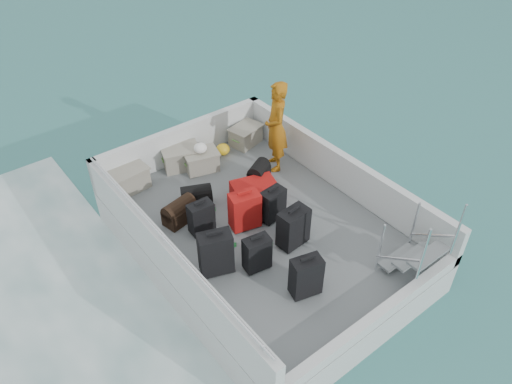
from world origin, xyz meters
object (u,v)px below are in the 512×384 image
suitcase_6 (293,228)px  passenger (276,127)px  suitcase_8 (255,191)px  crate_3 (246,136)px  suitcase_7 (273,205)px  suitcase_5 (245,211)px  crate_2 (201,161)px  suitcase_2 (201,218)px  crate_1 (181,158)px  crate_0 (129,180)px  suitcase_3 (306,277)px  suitcase_4 (257,254)px  suitcase_1 (216,254)px

suitcase_6 → passenger: passenger is taller
suitcase_8 → crate_3: 1.72m
suitcase_7 → suitcase_5: bearing=159.5°
suitcase_8 → crate_2: 1.29m
suitcase_8 → crate_2: crate_2 is taller
suitcase_2 → passenger: bearing=21.3°
suitcase_8 → crate_1: 1.66m
crate_0 → crate_1: crate_1 is taller
suitcase_3 → passenger: passenger is taller
suitcase_2 → passenger: (2.06, 0.66, 0.57)m
crate_1 → crate_2: crate_1 is taller
suitcase_2 → crate_2: size_ratio=0.96×
crate_3 → crate_2: bearing=-170.7°
suitcase_4 → crate_1: (0.47, 2.89, -0.09)m
suitcase_5 → suitcase_4: bearing=-102.2°
suitcase_8 → suitcase_3: bearing=177.2°
suitcase_8 → passenger: (0.88, 0.50, 0.71)m
suitcase_1 → crate_2: suitcase_1 is taller
suitcase_4 → suitcase_1: bearing=157.4°
suitcase_1 → crate_3: suitcase_1 is taller
suitcase_6 → crate_0: 3.14m
suitcase_2 → crate_1: 1.86m
suitcase_7 → crate_2: (-0.16, 1.87, -0.11)m
suitcase_5 → suitcase_8: size_ratio=0.87×
suitcase_7 → passenger: size_ratio=0.34×
suitcase_4 → suitcase_5: suitcase_5 is taller
suitcase_6 → crate_0: suitcase_6 is taller
crate_0 → crate_1: bearing=0.0°
crate_1 → crate_2: size_ratio=1.10×
passenger → suitcase_1: bearing=-29.6°
suitcase_4 → crate_2: 2.68m
crate_2 → passenger: (1.14, -0.77, 0.68)m
crate_2 → crate_3: 1.19m
suitcase_8 → crate_3: size_ratio=1.29×
suitcase_1 → passenger: 2.84m
suitcase_7 → crate_0: (-1.48, 2.18, -0.10)m
suitcase_8 → passenger: passenger is taller
suitcase_4 → suitcase_7: bearing=48.3°
suitcase_2 → suitcase_4: size_ratio=0.98×
suitcase_5 → passenger: size_ratio=0.38×
suitcase_1 → passenger: passenger is taller
passenger → suitcase_7: bearing=-13.5°
suitcase_1 → suitcase_4: suitcase_1 is taller
suitcase_7 → crate_1: bearing=95.4°
suitcase_8 → suitcase_2: bearing=114.1°
suitcase_1 → crate_3: size_ratio=1.22×
suitcase_7 → crate_2: size_ratio=0.99×
suitcase_2 → crate_2: (0.92, 1.42, -0.11)m
suitcase_3 → passenger: size_ratio=0.38×
passenger → crate_0: bearing=-85.6°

